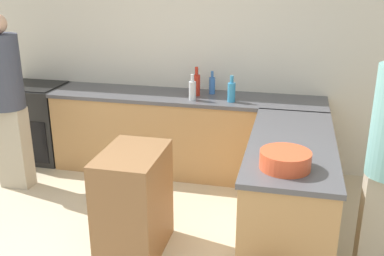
# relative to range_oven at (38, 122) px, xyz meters

# --- Properties ---
(wall_back) EXTENTS (8.00, 0.06, 2.70)m
(wall_back) POSITION_rel_range_oven_xyz_m (1.86, 0.34, 0.89)
(wall_back) COLOR silver
(wall_back) RESTS_ON ground_plane
(counter_back) EXTENTS (3.03, 0.65, 0.91)m
(counter_back) POSITION_rel_range_oven_xyz_m (1.86, 0.00, -0.00)
(counter_back) COLOR tan
(counter_back) RESTS_ON ground_plane
(counter_peninsula) EXTENTS (0.69, 1.73, 0.91)m
(counter_peninsula) POSITION_rel_range_oven_xyz_m (3.04, -1.16, -0.00)
(counter_peninsula) COLOR tan
(counter_peninsula) RESTS_ON ground_plane
(range_oven) EXTENTS (0.69, 0.62, 0.92)m
(range_oven) POSITION_rel_range_oven_xyz_m (0.00, 0.00, 0.00)
(range_oven) COLOR black
(range_oven) RESTS_ON ground_plane
(island_table) EXTENTS (0.47, 0.69, 0.88)m
(island_table) POSITION_rel_range_oven_xyz_m (1.83, -1.61, -0.02)
(island_table) COLOR brown
(island_table) RESTS_ON ground_plane
(mixing_bowl) EXTENTS (0.36, 0.36, 0.13)m
(mixing_bowl) POSITION_rel_range_oven_xyz_m (2.99, -1.71, 0.51)
(mixing_bowl) COLOR #DB512D
(mixing_bowl) RESTS_ON counter_peninsula
(vinegar_bottle_clear) EXTENTS (0.08, 0.08, 0.28)m
(vinegar_bottle_clear) POSITION_rel_range_oven_xyz_m (1.98, -0.16, 0.56)
(vinegar_bottle_clear) COLOR silver
(vinegar_bottle_clear) RESTS_ON counter_back
(water_bottle_blue) EXTENTS (0.07, 0.07, 0.25)m
(water_bottle_blue) POSITION_rel_range_oven_xyz_m (2.13, 0.13, 0.55)
(water_bottle_blue) COLOR #386BB7
(water_bottle_blue) RESTS_ON counter_back
(hot_sauce_bottle) EXTENTS (0.08, 0.08, 0.32)m
(hot_sauce_bottle) POSITION_rel_range_oven_xyz_m (1.98, 0.02, 0.58)
(hot_sauce_bottle) COLOR red
(hot_sauce_bottle) RESTS_ON counter_back
(dish_soap_bottle) EXTENTS (0.08, 0.08, 0.28)m
(dish_soap_bottle) POSITION_rel_range_oven_xyz_m (2.39, -0.13, 0.56)
(dish_soap_bottle) COLOR #338CBF
(dish_soap_bottle) RESTS_ON counter_back
(person_by_range) EXTENTS (0.35, 0.35, 1.82)m
(person_by_range) POSITION_rel_range_oven_xyz_m (0.18, -0.77, 0.53)
(person_by_range) COLOR #ADA38E
(person_by_range) RESTS_ON ground_plane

